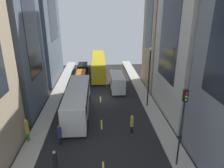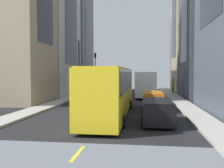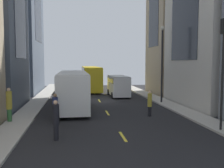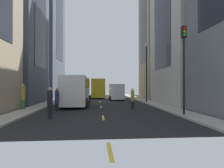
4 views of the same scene
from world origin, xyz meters
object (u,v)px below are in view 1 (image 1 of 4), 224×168
(city_bus_white, at_px, (77,99))
(pedestrian_walking_far, at_px, (27,130))
(pedestrian_crossing_near, at_px, (55,162))
(pedestrian_crossing_mid, at_px, (60,134))
(pedestrian_waiting_curb, at_px, (132,123))
(streetcar_yellow, at_px, (98,64))
(car_orange_0, at_px, (81,75))
(traffic_light_near_corner, at_px, (183,116))
(delivery_van_white, at_px, (117,81))
(car_black_1, at_px, (83,67))

(city_bus_white, relative_size, pedestrian_walking_far, 4.70)
(pedestrian_crossing_near, xyz_separation_m, pedestrian_crossing_mid, (-0.32, 3.86, -0.07))
(pedestrian_waiting_curb, bearing_deg, streetcar_yellow, 145.43)
(pedestrian_crossing_mid, bearing_deg, car_orange_0, -55.10)
(streetcar_yellow, relative_size, pedestrian_walking_far, 5.70)
(car_orange_0, xyz_separation_m, pedestrian_walking_far, (-3.77, -18.30, 0.45))
(pedestrian_crossing_mid, relative_size, traffic_light_near_corner, 0.32)
(pedestrian_waiting_curb, relative_size, pedestrian_crossing_mid, 0.97)
(pedestrian_walking_far, bearing_deg, city_bus_white, 15.34)
(pedestrian_waiting_curb, bearing_deg, delivery_van_white, 138.16)
(streetcar_yellow, xyz_separation_m, pedestrian_waiting_curb, (3.33, -20.79, -1.04))
(city_bus_white, bearing_deg, car_black_1, 92.02)
(pedestrian_crossing_near, bearing_deg, pedestrian_crossing_mid, -33.91)
(car_orange_0, xyz_separation_m, pedestrian_waiting_curb, (6.57, -17.38, 0.16))
(streetcar_yellow, bearing_deg, pedestrian_walking_far, -107.90)
(city_bus_white, distance_m, traffic_light_near_corner, 13.51)
(pedestrian_waiting_curb, bearing_deg, pedestrian_crossing_mid, -122.03)
(pedestrian_crossing_near, bearing_deg, car_orange_0, -39.30)
(car_black_1, bearing_deg, pedestrian_crossing_near, -90.45)
(streetcar_yellow, xyz_separation_m, pedestrian_walking_far, (-7.01, -21.70, -0.74))
(car_black_1, height_order, pedestrian_crossing_near, pedestrian_crossing_near)
(pedestrian_waiting_curb, distance_m, pedestrian_crossing_mid, 7.32)
(car_orange_0, height_order, pedestrian_crossing_mid, pedestrian_crossing_mid)
(streetcar_yellow, height_order, car_orange_0, streetcar_yellow)
(car_black_1, relative_size, pedestrian_waiting_curb, 2.03)
(pedestrian_crossing_mid, bearing_deg, pedestrian_crossing_near, 131.40)
(delivery_van_white, relative_size, traffic_light_near_corner, 0.85)
(city_bus_white, bearing_deg, car_orange_0, 92.70)
(delivery_van_white, distance_m, car_orange_0, 8.03)
(pedestrian_crossing_mid, relative_size, pedestrian_walking_far, 0.90)
(car_black_1, relative_size, pedestrian_walking_far, 1.78)
(streetcar_yellow, xyz_separation_m, car_black_1, (-3.31, 2.62, -1.23))
(car_orange_0, bearing_deg, pedestrian_walking_far, -101.63)
(pedestrian_waiting_curb, distance_m, traffic_light_near_corner, 6.94)
(car_orange_0, height_order, car_black_1, car_orange_0)
(car_black_1, xyz_separation_m, traffic_light_near_corner, (9.58, -28.53, 3.82))
(pedestrian_crossing_near, height_order, traffic_light_near_corner, traffic_light_near_corner)
(car_orange_0, distance_m, car_black_1, 6.02)
(car_orange_0, height_order, pedestrian_waiting_curb, pedestrian_waiting_curb)
(delivery_van_white, height_order, car_orange_0, delivery_van_white)
(car_orange_0, height_order, pedestrian_crossing_near, pedestrian_crossing_near)
(delivery_van_white, distance_m, pedestrian_crossing_near, 18.78)
(pedestrian_waiting_curb, bearing_deg, car_black_1, 152.16)
(city_bus_white, height_order, pedestrian_waiting_curb, city_bus_white)
(streetcar_yellow, distance_m, delivery_van_white, 9.01)
(pedestrian_walking_far, distance_m, traffic_light_near_corner, 14.33)
(car_black_1, relative_size, traffic_light_near_corner, 0.63)
(city_bus_white, distance_m, pedestrian_walking_far, 7.10)
(pedestrian_crossing_near, bearing_deg, car_black_1, -39.03)
(car_orange_0, bearing_deg, pedestrian_crossing_near, -90.73)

